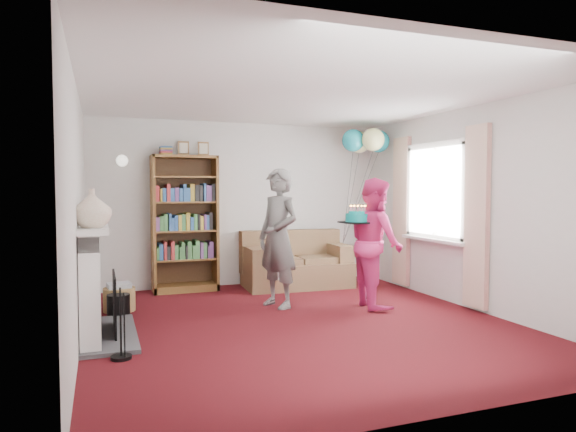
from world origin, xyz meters
name	(u,v)px	position (x,y,z in m)	size (l,w,h in m)	color
ground	(300,323)	(0.00, 0.00, 0.00)	(5.00, 5.00, 0.00)	#36080A
wall_back	(241,204)	(0.00, 2.51, 1.25)	(4.50, 0.02, 2.50)	silver
wall_left	(76,214)	(-2.26, 0.00, 1.25)	(0.02, 5.00, 2.50)	silver
wall_right	(469,208)	(2.26, 0.00, 1.25)	(0.02, 5.00, 2.50)	silver
ceiling	(300,94)	(0.00, 0.00, 2.50)	(4.50, 5.00, 0.01)	white
fireplace	(98,287)	(-2.09, 0.19, 0.51)	(0.55, 1.80, 1.12)	#3F3F42
window_bay	(435,210)	(2.21, 0.60, 1.20)	(0.14, 2.02, 2.20)	white
wall_sconce	(122,161)	(-1.75, 2.36, 1.88)	(0.16, 0.23, 0.16)	gold
bookcase	(184,225)	(-0.90, 2.30, 0.96)	(0.93, 0.42, 2.17)	#472B14
sofa	(295,265)	(0.74, 2.07, 0.32)	(1.59, 0.84, 0.84)	brown
wicker_basket	(119,298)	(-1.85, 1.29, 0.15)	(0.38, 0.38, 0.34)	olive
person_striped	(278,238)	(0.04, 0.84, 0.87)	(0.63, 0.42, 1.74)	black
person_magenta	(376,242)	(1.20, 0.43, 0.81)	(0.79, 0.61, 1.62)	#D0296C
birthday_cake	(358,218)	(0.94, 0.43, 1.13)	(0.37, 0.37, 0.22)	black
balloons	(366,141)	(1.79, 1.79, 2.22)	(0.78, 0.78, 1.74)	#3F3F3F
mantel_vase	(92,208)	(-2.12, -0.15, 1.30)	(0.34, 0.34, 0.36)	beige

